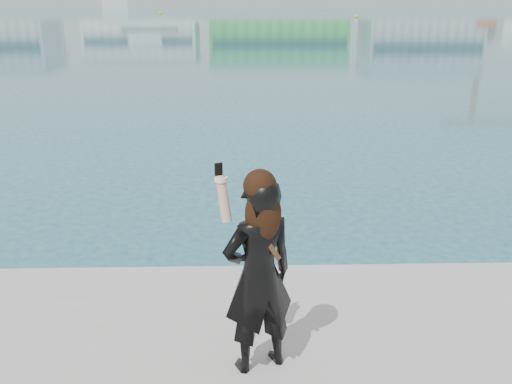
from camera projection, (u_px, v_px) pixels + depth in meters
far_quay at (242, 2)px, 127.42m from camera, size 320.00×40.00×2.00m
buoy_near at (356, 18)px, 77.36m from camera, size 0.50×0.50×0.50m
buoy_far at (161, 14)px, 88.77m from camera, size 0.50×0.50×0.50m
woman at (259, 271)px, 4.10m from camera, size 0.65×0.55×1.59m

